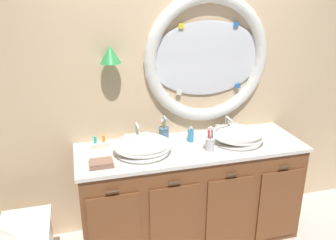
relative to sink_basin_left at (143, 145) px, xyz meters
name	(u,v)px	position (x,y,z in m)	size (l,w,h in m)	color
back_wall_assembly	(180,86)	(0.43, 0.37, 0.36)	(6.40, 0.26, 2.60)	#D6B78E
vanity_counter	(190,192)	(0.42, 0.03, -0.52)	(1.93, 0.66, 0.90)	brown
sink_basin_left	(143,145)	(0.00, 0.00, 0.00)	(0.48, 0.48, 0.14)	white
sink_basin_right	(239,135)	(0.84, 0.00, 0.00)	(0.46, 0.46, 0.13)	white
faucet_set_left	(137,134)	(0.00, 0.26, -0.01)	(0.22, 0.12, 0.17)	silver
faucet_set_right	(227,125)	(0.84, 0.25, -0.01)	(0.22, 0.15, 0.15)	silver
toothbrush_holder_left	(164,132)	(0.24, 0.23, -0.01)	(0.10, 0.10, 0.22)	slate
toothbrush_holder_right	(210,143)	(0.54, -0.09, -0.01)	(0.08, 0.08, 0.21)	silver
soap_dispenser	(191,135)	(0.45, 0.12, -0.01)	(0.05, 0.06, 0.14)	#388EBC
folded_hand_towel	(101,163)	(-0.34, -0.13, -0.05)	(0.18, 0.14, 0.04)	#936B56
toiletry_basket	(100,144)	(-0.32, 0.21, -0.04)	(0.15, 0.08, 0.10)	beige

